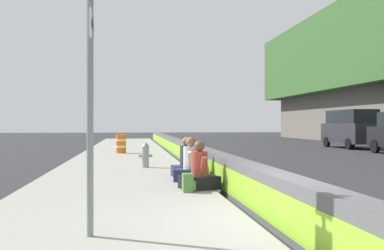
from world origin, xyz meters
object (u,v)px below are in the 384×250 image
object	(u,v)px
construction_barrel	(121,144)
seated_person_middle	(191,167)
fire_hydrant	(145,154)
parked_car_midline	(351,128)
route_sign_post	(90,80)
seated_person_foreground	(199,174)
seated_person_rear	(187,164)
backpack	(188,183)

from	to	relation	value
construction_barrel	seated_person_middle	bearing A→B (deg)	-169.93
fire_hydrant	parked_car_midline	distance (m)	19.32
route_sign_post	fire_hydrant	world-z (taller)	route_sign_post
fire_hydrant	seated_person_middle	distance (m)	3.96
route_sign_post	seated_person_foreground	bearing A→B (deg)	-26.57
seated_person_middle	construction_barrel	xyz separation A→B (m)	(11.63, 2.07, 0.12)
seated_person_rear	seated_person_foreground	bearing A→B (deg)	179.79
seated_person_foreground	seated_person_middle	world-z (taller)	seated_person_middle
route_sign_post	backpack	size ratio (longest dim) A/B	9.00
seated_person_rear	fire_hydrant	bearing A→B (deg)	20.80
fire_hydrant	seated_person_foreground	size ratio (longest dim) A/B	0.80
fire_hydrant	seated_person_rear	distance (m)	3.02
seated_person_foreground	seated_person_rear	bearing A→B (deg)	-0.21
route_sign_post	seated_person_rear	distance (m)	7.15
backpack	route_sign_post	bearing A→B (deg)	154.64
fire_hydrant	seated_person_foreground	bearing A→B (deg)	-168.62
route_sign_post	parked_car_midline	bearing A→B (deg)	-33.79
seated_person_foreground	seated_person_middle	distance (m)	1.47
route_sign_post	seated_person_rear	xyz separation A→B (m)	(6.62, -2.09, -1.72)
parked_car_midline	construction_barrel	bearing A→B (deg)	109.47
route_sign_post	construction_barrel	xyz separation A→B (m)	(17.26, -0.01, -1.59)
backpack	parked_car_midline	world-z (taller)	parked_car_midline
seated_person_foreground	parked_car_midline	size ratio (longest dim) A/B	0.22
seated_person_middle	parked_car_midline	world-z (taller)	parked_car_midline
route_sign_post	seated_person_middle	bearing A→B (deg)	-20.24
seated_person_foreground	backpack	bearing A→B (deg)	143.91
seated_person_rear	backpack	world-z (taller)	seated_person_rear
construction_barrel	parked_car_midline	distance (m)	16.05
route_sign_post	seated_person_foreground	world-z (taller)	route_sign_post
route_sign_post	seated_person_rear	world-z (taller)	route_sign_post
seated_person_middle	seated_person_rear	distance (m)	0.99
seated_person_rear	backpack	xyz separation A→B (m)	(-2.89, 0.32, -0.16)
construction_barrel	fire_hydrant	bearing A→B (deg)	-172.69
seated_person_middle	backpack	distance (m)	1.93
fire_hydrant	backpack	world-z (taller)	fire_hydrant
fire_hydrant	parked_car_midline	bearing A→B (deg)	-47.00
seated_person_rear	seated_person_middle	bearing A→B (deg)	179.34
seated_person_foreground	parked_car_midline	distance (m)	22.62
seated_person_middle	parked_car_midline	size ratio (longest dim) A/B	0.22
route_sign_post	construction_barrel	bearing A→B (deg)	-0.04
route_sign_post	fire_hydrant	distance (m)	9.64
construction_barrel	backpack	bearing A→B (deg)	-172.59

